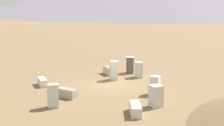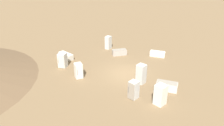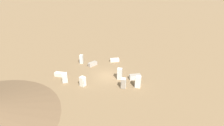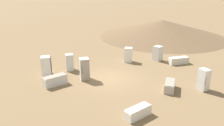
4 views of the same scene
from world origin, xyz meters
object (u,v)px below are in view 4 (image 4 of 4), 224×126
object	(u,v)px
discarded_fridge_2	(170,86)
discarded_fridge_7	(55,80)
discarded_fridge_0	(70,62)
discarded_fridge_6	(204,80)
discarded_fridge_8	(158,53)
discarded_fridge_3	(138,112)
discarded_fridge_5	(128,55)
discarded_fridge_4	(179,61)
discarded_fridge_9	(46,66)
discarded_fridge_1	(85,69)

from	to	relation	value
discarded_fridge_2	discarded_fridge_7	xyz separation A→B (m)	(7.13, 4.32, 0.05)
discarded_fridge_0	discarded_fridge_2	world-z (taller)	discarded_fridge_0
discarded_fridge_6	discarded_fridge_8	world-z (taller)	discarded_fridge_6
discarded_fridge_2	discarded_fridge_3	size ratio (longest dim) A/B	1.00
discarded_fridge_3	discarded_fridge_5	xyz separation A→B (m)	(5.60, -7.66, 0.40)
discarded_fridge_4	discarded_fridge_5	distance (m)	4.78
discarded_fridge_4	discarded_fridge_2	bearing A→B (deg)	141.99
discarded_fridge_0	discarded_fridge_4	xyz separation A→B (m)	(-6.97, -7.33, -0.41)
discarded_fridge_4	discarded_fridge_9	size ratio (longest dim) A/B	1.15
discarded_fridge_3	discarded_fridge_6	distance (m)	6.05
discarded_fridge_1	discarded_fridge_8	distance (m)	8.11
discarded_fridge_9	discarded_fridge_6	bearing A→B (deg)	65.07
discarded_fridge_1	discarded_fridge_6	size ratio (longest dim) A/B	1.11
discarded_fridge_6	discarded_fridge_9	xyz separation A→B (m)	(10.99, 4.95, 0.03)
discarded_fridge_3	discarded_fridge_9	xyz separation A→B (m)	(9.07, -0.76, 0.50)
discarded_fridge_3	discarded_fridge_8	xyz separation A→B (m)	(3.54, -9.75, 0.42)
discarded_fridge_2	discarded_fridge_4	bearing A→B (deg)	85.98
discarded_fridge_1	discarded_fridge_2	size ratio (longest dim) A/B	1.00
discarded_fridge_0	discarded_fridge_5	xyz separation A→B (m)	(-2.85, -4.95, -0.02)
discarded_fridge_0	discarded_fridge_4	bearing A→B (deg)	-5.37
discarded_fridge_6	discarded_fridge_9	bearing A→B (deg)	-37.96
discarded_fridge_5	discarded_fridge_6	world-z (taller)	discarded_fridge_6
discarded_fridge_0	discarded_fridge_6	distance (m)	10.79
discarded_fridge_3	discarded_fridge_4	distance (m)	10.14
discarded_fridge_6	discarded_fridge_0	bearing A→B (deg)	-46.02
discarded_fridge_9	discarded_fridge_8	bearing A→B (deg)	99.18
discarded_fridge_2	discarded_fridge_6	size ratio (longest dim) A/B	1.10
discarded_fridge_0	discarded_fridge_1	world-z (taller)	discarded_fridge_1
discarded_fridge_0	discarded_fridge_7	bearing A→B (deg)	-115.02
discarded_fridge_1	discarded_fridge_8	size ratio (longest dim) A/B	1.20
discarded_fridge_7	discarded_fridge_8	distance (m)	10.42
discarded_fridge_5	discarded_fridge_7	world-z (taller)	discarded_fridge_5
discarded_fridge_8	discarded_fridge_6	bearing A→B (deg)	-116.54
discarded_fridge_4	discarded_fridge_0	bearing A→B (deg)	83.40
discarded_fridge_8	discarded_fridge_9	world-z (taller)	discarded_fridge_9
discarded_fridge_5	discarded_fridge_4	bearing A→B (deg)	-89.37
discarded_fridge_0	discarded_fridge_7	xyz separation A→B (m)	(-1.39, 2.75, -0.36)
discarded_fridge_3	discarded_fridge_7	bearing A→B (deg)	14.98
discarded_fridge_7	discarded_fridge_0	bearing A→B (deg)	131.46
discarded_fridge_9	discarded_fridge_1	bearing A→B (deg)	63.63
discarded_fridge_2	discarded_fridge_7	bearing A→B (deg)	-167.85
discarded_fridge_4	discarded_fridge_9	bearing A→B (deg)	87.64
discarded_fridge_0	discarded_fridge_5	size ratio (longest dim) A/B	1.03
discarded_fridge_0	discarded_fridge_9	distance (m)	2.04
discarded_fridge_6	discarded_fridge_8	distance (m)	6.79
discarded_fridge_0	discarded_fridge_9	xyz separation A→B (m)	(0.63, 1.94, 0.08)
discarded_fridge_3	discarded_fridge_4	bearing A→B (deg)	-67.02
discarded_fridge_0	discarded_fridge_9	bearing A→B (deg)	-159.69
discarded_fridge_2	discarded_fridge_9	bearing A→B (deg)	-178.03
discarded_fridge_1	discarded_fridge_7	xyz separation A→B (m)	(1.03, 2.09, -0.50)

